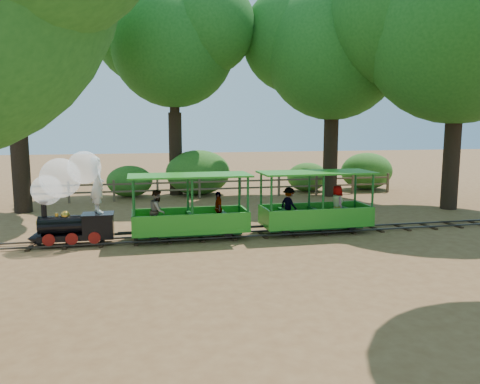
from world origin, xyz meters
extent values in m
plane|color=olive|center=(0.00, 0.00, 0.00)|extent=(90.00, 90.00, 0.00)
cube|color=#3F3D3A|center=(0.00, -0.30, 0.08)|extent=(22.00, 0.05, 0.05)
cube|color=#3F3D3A|center=(0.00, 0.30, 0.08)|extent=(22.00, 0.05, 0.05)
cube|color=#382314|center=(0.00, 0.00, 0.03)|extent=(0.12, 1.00, 0.05)
cube|color=#382314|center=(-5.00, 0.00, 0.03)|extent=(0.12, 1.00, 0.05)
cube|color=#382314|center=(5.00, 0.00, 0.03)|extent=(0.12, 1.00, 0.05)
cube|color=black|center=(-5.71, 0.00, 0.27)|extent=(2.13, 0.68, 0.17)
cylinder|color=black|center=(-6.04, 0.00, 0.63)|extent=(1.35, 0.54, 0.54)
cylinder|color=black|center=(-6.58, 0.00, 1.12)|extent=(0.15, 0.15, 0.43)
sphere|color=gold|center=(-6.00, 0.00, 0.92)|extent=(0.25, 0.25, 0.25)
cylinder|color=gold|center=(-6.24, 0.00, 0.94)|extent=(0.10, 0.10, 0.10)
cube|color=black|center=(-5.08, 0.00, 0.63)|extent=(0.87, 0.68, 0.53)
cube|color=black|center=(-5.08, 0.00, 0.91)|extent=(0.92, 0.74, 0.04)
cone|color=black|center=(-6.87, 0.00, 0.25)|extent=(0.44, 0.62, 0.62)
cylinder|color=gold|center=(-6.75, 0.00, 0.73)|extent=(0.10, 0.14, 0.14)
cylinder|color=maroon|center=(-6.43, -0.35, 0.27)|extent=(0.35, 0.06, 0.35)
cylinder|color=maroon|center=(-6.43, 0.35, 0.27)|extent=(0.35, 0.06, 0.35)
cylinder|color=maroon|center=(-5.80, -0.35, 0.27)|extent=(0.35, 0.06, 0.35)
cylinder|color=maroon|center=(-5.80, 0.35, 0.27)|extent=(0.35, 0.06, 0.35)
cylinder|color=maroon|center=(-5.17, -0.35, 0.27)|extent=(0.35, 0.06, 0.35)
cylinder|color=maroon|center=(-5.17, 0.35, 0.27)|extent=(0.35, 0.06, 0.35)
sphere|color=white|center=(-6.48, 0.05, 1.67)|extent=(0.87, 0.87, 0.87)
sphere|color=white|center=(-6.09, 0.10, 2.01)|extent=(1.16, 1.16, 1.16)
sphere|color=white|center=(-5.42, 0.15, 2.30)|extent=(0.97, 0.97, 0.97)
imported|color=silver|center=(-5.07, 0.13, 1.78)|extent=(0.60, 0.72, 1.69)
cube|color=#2A8F1F|center=(-2.33, 0.00, 0.33)|extent=(3.56, 1.36, 0.10)
cube|color=#13531D|center=(-2.33, 0.00, 0.20)|extent=(3.20, 0.52, 0.15)
cube|color=#2A8F1F|center=(-2.33, -0.64, 0.64)|extent=(3.56, 0.06, 0.52)
cube|color=#2A8F1F|center=(-2.33, 0.64, 0.64)|extent=(3.56, 0.06, 0.52)
cube|color=#2A8F1F|center=(-2.33, 0.00, 2.01)|extent=(3.72, 1.52, 0.05)
cylinder|color=#13531D|center=(-4.02, -0.62, 1.17)|extent=(0.07, 0.07, 1.68)
cylinder|color=#13531D|center=(-4.02, 0.62, 1.17)|extent=(0.07, 0.07, 1.68)
cylinder|color=#13531D|center=(-0.63, -0.62, 1.17)|extent=(0.07, 0.07, 1.68)
cylinder|color=#13531D|center=(-0.63, 0.62, 1.17)|extent=(0.07, 0.07, 1.68)
cube|color=#13531D|center=(-3.40, 0.00, 0.59)|extent=(0.13, 1.15, 0.42)
cube|color=#13531D|center=(-2.33, 0.00, 0.59)|extent=(0.13, 1.15, 0.42)
cube|color=#13531D|center=(-1.26, 0.00, 0.59)|extent=(0.13, 1.15, 0.42)
cylinder|color=black|center=(-3.47, -0.36, 0.25)|extent=(0.29, 0.06, 0.29)
cylinder|color=black|center=(-3.47, 0.36, 0.25)|extent=(0.29, 0.06, 0.29)
cylinder|color=black|center=(-1.19, -0.36, 0.25)|extent=(0.29, 0.06, 0.29)
cylinder|color=black|center=(-1.19, 0.36, 0.25)|extent=(0.29, 0.06, 0.29)
imported|color=gray|center=(-3.34, -0.34, 1.01)|extent=(0.61, 0.70, 1.25)
imported|color=gray|center=(-1.42, 0.13, 0.92)|extent=(0.30, 0.64, 1.07)
cube|color=#2A8F1F|center=(1.81, 0.00, 0.33)|extent=(3.56, 1.36, 0.10)
cube|color=#13531D|center=(1.81, 0.00, 0.20)|extent=(3.20, 0.52, 0.15)
cube|color=#2A8F1F|center=(1.81, -0.64, 0.64)|extent=(3.56, 0.06, 0.52)
cube|color=#2A8F1F|center=(1.81, 0.64, 0.64)|extent=(3.56, 0.06, 0.52)
cube|color=#2A8F1F|center=(1.81, 0.00, 2.01)|extent=(3.72, 1.52, 0.05)
cylinder|color=#13531D|center=(0.11, -0.62, 1.17)|extent=(0.07, 0.07, 1.68)
cylinder|color=#13531D|center=(0.11, 0.62, 1.17)|extent=(0.07, 0.07, 1.68)
cylinder|color=#13531D|center=(3.50, -0.62, 1.17)|extent=(0.07, 0.07, 1.68)
cylinder|color=#13531D|center=(3.50, 0.62, 1.17)|extent=(0.07, 0.07, 1.68)
cube|color=#13531D|center=(0.74, 0.00, 0.59)|extent=(0.13, 1.15, 0.42)
cube|color=#13531D|center=(1.81, 0.00, 0.59)|extent=(0.13, 1.15, 0.42)
cube|color=#13531D|center=(2.87, 0.00, 0.59)|extent=(0.13, 1.15, 0.42)
cylinder|color=black|center=(0.67, -0.36, 0.25)|extent=(0.29, 0.06, 0.29)
cylinder|color=black|center=(0.67, 0.36, 0.25)|extent=(0.29, 0.06, 0.29)
cylinder|color=black|center=(2.95, -0.36, 0.25)|extent=(0.29, 0.06, 0.29)
cylinder|color=black|center=(2.95, 0.36, 0.25)|extent=(0.29, 0.06, 0.29)
imported|color=gray|center=(0.97, 0.26, 0.94)|extent=(0.68, 0.83, 1.12)
imported|color=gray|center=(2.47, -0.21, 0.98)|extent=(0.39, 0.60, 1.20)
cylinder|color=#2D2116|center=(-8.50, 6.00, 2.20)|extent=(0.70, 0.70, 4.41)
cylinder|color=#2D2116|center=(-8.50, 6.00, 5.67)|extent=(0.52, 0.53, 2.52)
sphere|color=#1C5A1C|center=(-8.50, 6.00, 7.94)|extent=(6.72, 6.72, 6.72)
cylinder|color=#2D2116|center=(-2.00, 9.50, 2.07)|extent=(0.66, 0.66, 4.14)
cylinder|color=#2D2116|center=(-2.00, 9.50, 5.32)|extent=(0.50, 0.50, 2.37)
sphere|color=#1C5A1C|center=(-2.00, 9.50, 7.42)|extent=(6.11, 6.11, 6.11)
sphere|color=#1C5A1C|center=(-0.47, 8.58, 8.19)|extent=(4.58, 4.58, 4.58)
sphere|color=#1C5A1C|center=(-3.37, 10.57, 8.03)|extent=(4.89, 4.89, 4.89)
cylinder|color=#2D2116|center=(5.50, 7.50, 1.94)|extent=(0.72, 0.72, 3.87)
cylinder|color=#2D2116|center=(5.50, 7.50, 4.98)|extent=(0.54, 0.54, 2.21)
sphere|color=#1C5A1C|center=(5.50, 7.50, 7.09)|extent=(6.67, 6.67, 6.67)
sphere|color=#1C5A1C|center=(7.17, 6.50, 7.92)|extent=(5.00, 5.00, 5.00)
sphere|color=#1C5A1C|center=(4.00, 8.67, 7.76)|extent=(5.34, 5.34, 5.34)
cylinder|color=#2D2116|center=(9.00, 3.00, 2.00)|extent=(0.68, 0.68, 4.00)
cylinder|color=#2D2116|center=(9.00, 3.00, 5.14)|extent=(0.51, 0.51, 2.29)
sphere|color=#1C5A1C|center=(9.00, 3.00, 7.45)|extent=(7.79, 7.79, 7.79)
sphere|color=#1C5A1C|center=(7.25, 4.36, 8.23)|extent=(6.23, 6.23, 6.23)
cube|color=brown|center=(-9.00, 8.00, 0.50)|extent=(0.10, 0.10, 1.00)
cube|color=brown|center=(-7.00, 8.00, 0.50)|extent=(0.10, 0.10, 1.00)
cube|color=brown|center=(-5.00, 8.00, 0.50)|extent=(0.10, 0.10, 1.00)
cube|color=brown|center=(-3.00, 8.00, 0.50)|extent=(0.10, 0.10, 1.00)
cube|color=brown|center=(-1.00, 8.00, 0.50)|extent=(0.10, 0.10, 1.00)
cube|color=brown|center=(1.00, 8.00, 0.50)|extent=(0.10, 0.10, 1.00)
cube|color=brown|center=(3.00, 8.00, 0.50)|extent=(0.10, 0.10, 1.00)
cube|color=brown|center=(5.00, 8.00, 0.50)|extent=(0.10, 0.10, 1.00)
cube|color=brown|center=(7.00, 8.00, 0.50)|extent=(0.10, 0.10, 1.00)
cube|color=brown|center=(9.00, 8.00, 0.50)|extent=(0.10, 0.10, 1.00)
cube|color=brown|center=(0.00, 8.00, 0.80)|extent=(18.00, 0.06, 0.08)
cube|color=brown|center=(0.00, 8.00, 0.45)|extent=(18.00, 0.06, 0.08)
ellipsoid|color=#2D6B1E|center=(-4.30, 9.30, 0.77)|extent=(2.23, 1.72, 1.54)
ellipsoid|color=#2D6B1E|center=(-0.89, 9.30, 1.13)|extent=(3.28, 2.52, 2.27)
ellipsoid|color=#2D6B1E|center=(4.99, 9.30, 0.76)|extent=(2.21, 1.70, 1.53)
ellipsoid|color=#2D6B1E|center=(8.44, 9.30, 1.01)|extent=(2.91, 2.24, 2.01)
camera|label=1|loc=(-3.85, -14.26, 3.56)|focal=35.00mm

